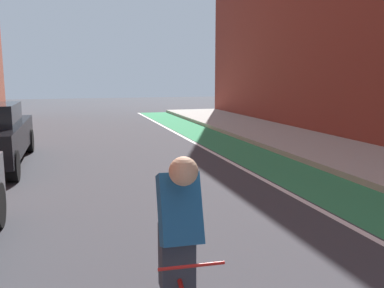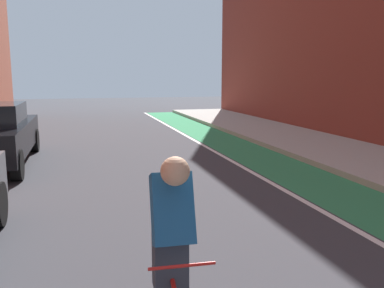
# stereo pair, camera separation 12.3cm
# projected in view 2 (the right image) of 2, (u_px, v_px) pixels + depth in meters

# --- Properties ---
(ground_plane) EXTENTS (71.30, 71.30, 0.00)m
(ground_plane) POSITION_uv_depth(u_px,v_px,m) (158.00, 215.00, 6.47)
(ground_plane) COLOR #38383D
(bike_lane_paint) EXTENTS (1.60, 32.41, 0.00)m
(bike_lane_paint) POSITION_uv_depth(u_px,v_px,m) (294.00, 173.00, 9.29)
(bike_lane_paint) COLOR #2D8451
(bike_lane_paint) RESTS_ON ground
(lane_divider_stripe) EXTENTS (0.12, 32.41, 0.00)m
(lane_divider_stripe) POSITION_uv_depth(u_px,v_px,m) (258.00, 175.00, 9.05)
(lane_divider_stripe) COLOR white
(lane_divider_stripe) RESTS_ON ground
(sidewalk_right) EXTENTS (3.14, 32.41, 0.14)m
(sidewalk_right) POSITION_uv_depth(u_px,v_px,m) (382.00, 164.00, 9.90)
(sidewalk_right) COLOR #A8A59E
(sidewalk_right) RESTS_ON ground
(cyclist_mid) EXTENTS (0.48, 1.68, 1.59)m
(cyclist_mid) POSITION_uv_depth(u_px,v_px,m) (172.00, 248.00, 3.31)
(cyclist_mid) COLOR black
(cyclist_mid) RESTS_ON ground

